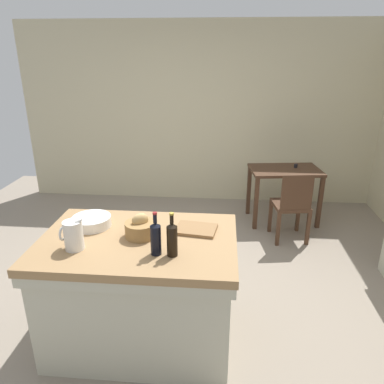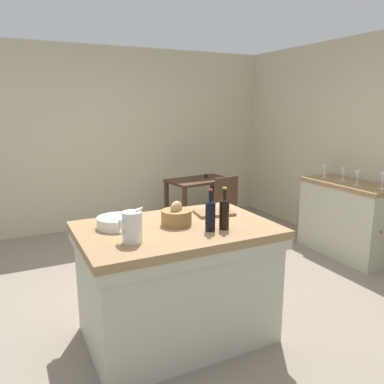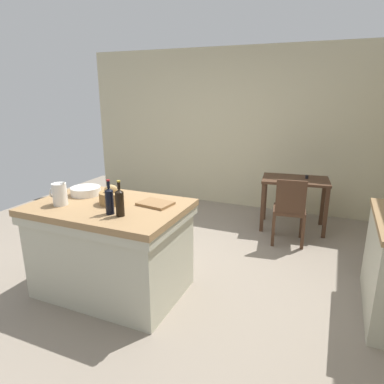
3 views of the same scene
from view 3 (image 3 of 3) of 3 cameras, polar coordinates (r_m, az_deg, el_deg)
name	(u,v)px [view 3 (image 3 of 3)]	position (r m, az deg, el deg)	size (l,w,h in m)	color
ground_plane	(163,270)	(3.91, -4.90, -12.83)	(6.76, 6.76, 0.00)	gray
wall_back	(233,129)	(5.86, 6.92, 10.39)	(5.32, 0.12, 2.60)	beige
island_table	(111,245)	(3.42, -13.34, -8.61)	(1.43, 0.96, 0.90)	#99754C
writing_desk	(295,187)	(5.01, 16.83, 0.81)	(0.96, 0.67, 0.79)	#472D1E
wooden_chair	(289,209)	(4.50, 15.98, -2.77)	(0.45, 0.45, 0.88)	#472D1E
pitcher	(60,194)	(3.36, -21.27, -0.29)	(0.17, 0.13, 0.25)	silver
wash_bowl	(86,191)	(3.62, -17.35, 0.18)	(0.30, 0.30, 0.08)	silver
bread_basket	(111,197)	(3.26, -13.32, -0.78)	(0.23, 0.23, 0.18)	olive
cutting_board	(155,204)	(3.17, -6.14, -1.94)	(0.30, 0.22, 0.02)	olive
wine_bottle_dark	(120,202)	(2.91, -12.00, -1.62)	(0.07, 0.07, 0.31)	black
wine_bottle_amber	(109,200)	(2.97, -13.65, -1.34)	(0.07, 0.07, 0.30)	black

